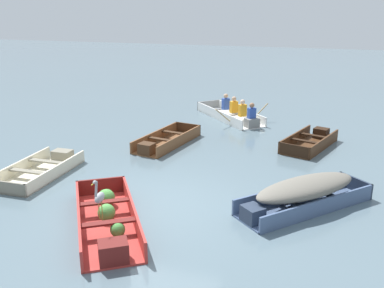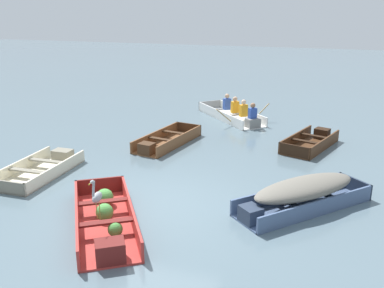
% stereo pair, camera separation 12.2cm
% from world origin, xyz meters
% --- Properties ---
extents(ground_plane, '(80.00, 80.00, 0.00)m').
position_xyz_m(ground_plane, '(0.00, 0.00, 0.00)').
color(ground_plane, slate).
extents(dinghy_red_foreground, '(2.65, 3.17, 0.42)m').
position_xyz_m(dinghy_red_foreground, '(-0.51, -1.20, 0.16)').
color(dinghy_red_foreground, '#AD2D28').
rests_on(dinghy_red_foreground, ground).
extents(skiff_wooden_brown_near_moored, '(1.39, 2.86, 0.36)m').
position_xyz_m(skiff_wooden_brown_near_moored, '(-1.41, 4.05, 0.13)').
color(skiff_wooden_brown_near_moored, brown).
rests_on(skiff_wooden_brown_near_moored, ground).
extents(skiff_dark_varnish_mid_moored, '(1.66, 2.59, 0.37)m').
position_xyz_m(skiff_dark_varnish_mid_moored, '(2.94, 5.45, 0.13)').
color(skiff_dark_varnish_mid_moored, '#4C2D19').
rests_on(skiff_dark_varnish_mid_moored, ground).
extents(skiff_slate_blue_far_moored, '(2.83, 3.03, 0.66)m').
position_xyz_m(skiff_slate_blue_far_moored, '(3.10, 0.91, 0.38)').
color(skiff_slate_blue_far_moored, '#475B7F').
rests_on(skiff_slate_blue_far_moored, ground).
extents(skiff_cream_outer_moored, '(1.24, 2.58, 0.33)m').
position_xyz_m(skiff_cream_outer_moored, '(-3.56, 0.76, 0.11)').
color(skiff_cream_outer_moored, beige).
rests_on(skiff_cream_outer_moored, ground).
extents(rowboat_white_with_crew, '(3.22, 3.24, 0.92)m').
position_xyz_m(rowboat_white_with_crew, '(-0.14, 7.85, 0.23)').
color(rowboat_white_with_crew, white).
rests_on(rowboat_white_with_crew, ground).
extents(heron_on_dinghy, '(0.18, 0.46, 0.84)m').
position_xyz_m(heron_on_dinghy, '(-0.36, -1.68, 0.88)').
color(heron_on_dinghy, olive).
rests_on(heron_on_dinghy, dinghy_red_foreground).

